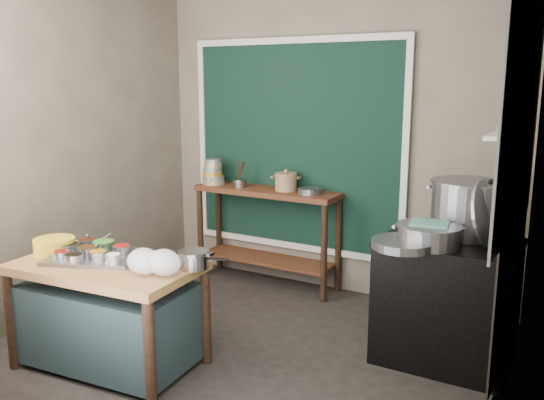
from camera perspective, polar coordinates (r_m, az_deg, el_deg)
The scene contains 30 objects.
floor at distance 4.49m, azimuth -2.79°, elevation -14.38°, with size 3.50×3.00×0.02m, color #2A2520.
back_wall at distance 5.39m, azimuth 5.80°, elevation 5.66°, with size 3.50×0.02×2.80m, color #746C59.
left_wall at distance 5.23m, azimuth -19.46°, elevation 4.88°, with size 0.02×3.00×2.80m, color #746C59.
right_wall at distance 3.45m, azimuth 22.35°, elevation 1.45°, with size 0.02×3.00×2.80m, color #746C59.
curtain_panel at distance 5.51m, azimuth 2.29°, elevation 5.33°, with size 2.10×0.02×1.90m, color black.
curtain_frame at distance 5.50m, azimuth 2.24°, elevation 5.32°, with size 2.22×0.03×2.02m, color beige, non-canonical shape.
tile_panel at distance 3.96m, azimuth 23.62°, elevation 9.12°, with size 0.02×1.70×1.70m, color #B2B2AA.
soot_patch at distance 4.25m, azimuth 22.58°, elevation -6.51°, with size 0.01×1.30×1.30m, color black.
wall_shelf at distance 4.28m, azimuth 22.42°, elevation 5.98°, with size 0.22×0.70×0.03m, color beige.
prep_table at distance 4.21m, azimuth -15.84°, elevation -10.90°, with size 1.25×0.72×0.75m, color brown.
back_counter at distance 5.61m, azimuth -0.50°, elevation -3.66°, with size 1.45×0.40×0.95m, color #4F2716.
stove_block at distance 4.30m, azimuth 16.89°, elevation -9.75°, with size 0.90×0.68×0.85m, color black.
stove_top at distance 4.17m, azimuth 17.25°, elevation -4.10°, with size 0.92×0.69×0.03m, color black.
condiment_tray at distance 4.20m, azimuth -17.15°, elevation -5.41°, with size 0.61×0.44×0.03m, color gray.
condiment_bowls at distance 4.22m, azimuth -17.50°, elevation -4.74°, with size 0.56×0.45×0.07m.
yellow_basin at distance 4.41m, azimuth -20.74°, elevation -4.28°, with size 0.29×0.29×0.11m, color gold.
saucepan at distance 3.85m, azimuth -7.78°, elevation -5.85°, with size 0.21×0.21×0.12m, color gray, non-canonical shape.
plastic_bag_a at distance 3.78m, azimuth -12.58°, elevation -5.95°, with size 0.23×0.19×0.17m, color white.
plastic_bag_b at distance 3.73m, azimuth -10.67°, elevation -6.11°, with size 0.23×0.19×0.17m, color white.
bowl_stack at distance 5.77m, azimuth -5.86°, elevation 2.67°, with size 0.23×0.23×0.25m.
utensil_cup at distance 5.59m, azimuth -3.20°, elevation 1.67°, with size 0.13×0.13×0.08m, color gray.
ceramic_crock at distance 5.41m, azimuth 1.39°, elevation 1.72°, with size 0.22×0.22×0.15m, color #7D6244, non-canonical shape.
wide_bowl at distance 5.26m, azimuth 3.76°, elevation 0.89°, with size 0.22×0.22×0.05m, color gray.
stock_pot at distance 4.28m, azimuth 18.64°, elevation -0.80°, with size 0.51×0.51×0.40m, color gray, non-canonical shape.
pot_lid at distance 4.08m, azimuth 20.37°, elevation -1.21°, with size 0.45×0.45×0.02m, color gray.
steamer at distance 3.99m, azimuth 15.28°, elevation -3.38°, with size 0.44×0.44×0.14m, color gray, non-canonical shape.
green_cloth at distance 3.97m, azimuth 15.34°, elevation -2.25°, with size 0.25×0.19×0.02m, color #5B9982.
shallow_pan at distance 3.90m, azimuth 12.83°, elevation -4.27°, with size 0.42×0.42×0.05m, color gray.
shelf_bowl_stack at distance 4.25m, azimuth 22.45°, elevation 6.86°, with size 0.14×0.14×0.11m.
shelf_bowl_green at distance 4.42m, azimuth 22.72°, elevation 6.63°, with size 0.14×0.14×0.05m, color gray.
Camera 1 is at (2.19, -3.38, 1.96)m, focal length 38.00 mm.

